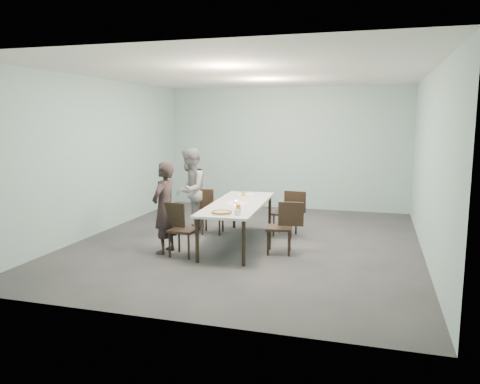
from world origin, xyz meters
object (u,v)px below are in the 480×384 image
(diner_near, at_px, (164,208))
(pizza, at_px, (222,212))
(chair_near_left, at_px, (179,225))
(beer_glass, at_px, (238,209))
(amber_tumbler, at_px, (243,194))
(tealight, at_px, (236,202))
(table, at_px, (238,206))
(diner_far, at_px, (190,190))
(chair_far_left, at_px, (208,208))
(chair_far_right, at_px, (289,210))
(water_tumbler, at_px, (237,212))
(side_plate, at_px, (238,209))
(chair_near_right, at_px, (284,224))

(diner_near, height_order, pizza, diner_near)
(chair_near_left, relative_size, diner_near, 0.57)
(beer_glass, xyz_separation_m, amber_tumbler, (-0.41, 1.71, -0.03))
(tealight, bearing_deg, table, 53.15)
(diner_near, xyz_separation_m, diner_far, (-0.15, 1.48, 0.07))
(chair_near_left, height_order, chair_far_left, same)
(chair_near_left, relative_size, chair_far_right, 1.00)
(diner_far, bearing_deg, amber_tumbler, 90.62)
(chair_far_left, distance_m, water_tumbler, 2.01)
(diner_far, height_order, tealight, diner_far)
(chair_far_right, relative_size, diner_near, 0.57)
(chair_near_left, bearing_deg, side_plate, 26.31)
(side_plate, xyz_separation_m, tealight, (-0.19, 0.54, 0.02))
(beer_glass, relative_size, amber_tumbler, 1.88)
(pizza, bearing_deg, water_tumbler, -12.57)
(chair_near_right, height_order, diner_far, diner_far)
(pizza, xyz_separation_m, beer_glass, (0.25, 0.05, 0.06))
(side_plate, bearing_deg, water_tumbler, -74.33)
(table, distance_m, pizza, 1.00)
(chair_near_right, height_order, beer_glass, beer_glass)
(chair_near_left, height_order, side_plate, chair_near_left)
(diner_far, distance_m, side_plate, 1.79)
(table, distance_m, chair_far_right, 1.16)
(chair_far_left, height_order, side_plate, chair_far_left)
(chair_near_right, xyz_separation_m, diner_far, (-2.07, 0.97, 0.33))
(amber_tumbler, bearing_deg, chair_far_right, 5.41)
(chair_far_right, relative_size, amber_tumbler, 10.88)
(chair_far_right, height_order, water_tumbler, chair_far_right)
(chair_near_left, bearing_deg, chair_far_right, 53.50)
(beer_glass, relative_size, water_tumbler, 1.67)
(diner_far, relative_size, side_plate, 9.26)
(chair_near_right, bearing_deg, table, -28.79)
(chair_near_left, height_order, water_tumbler, chair_near_left)
(water_tumbler, distance_m, tealight, 1.07)
(amber_tumbler, bearing_deg, pizza, -84.97)
(chair_far_left, xyz_separation_m, pizza, (0.82, -1.61, 0.27))
(chair_far_right, xyz_separation_m, side_plate, (-0.60, -1.42, 0.25))
(amber_tumbler, bearing_deg, side_plate, -77.88)
(water_tumbler, bearing_deg, tealight, 107.53)
(chair_far_right, distance_m, water_tumbler, 1.98)
(pizza, distance_m, side_plate, 0.44)
(water_tumbler, xyz_separation_m, tealight, (-0.32, 1.02, -0.02))
(table, distance_m, water_tumbler, 1.10)
(table, distance_m, chair_near_left, 1.21)
(chair_far_right, xyz_separation_m, diner_near, (-1.78, -1.71, 0.26))
(chair_far_right, distance_m, diner_near, 2.49)
(diner_near, height_order, diner_far, diner_far)
(chair_far_left, distance_m, beer_glass, 1.92)
(chair_far_right, bearing_deg, side_plate, 73.89)
(chair_far_right, relative_size, water_tumbler, 9.67)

